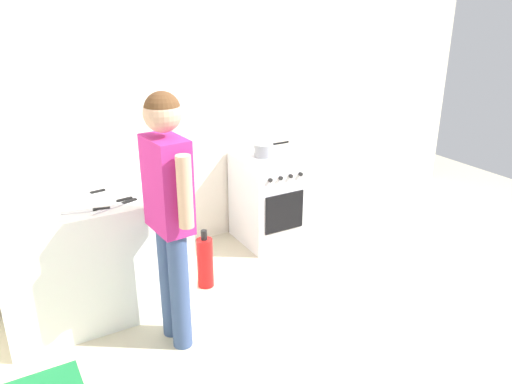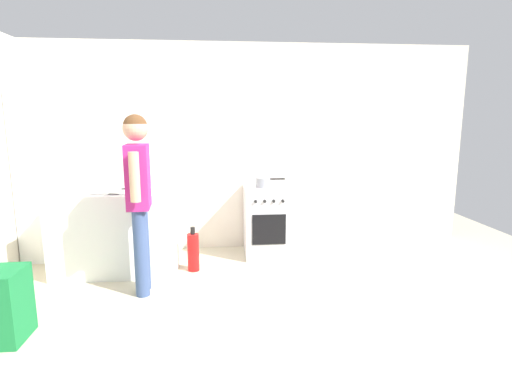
{
  "view_description": "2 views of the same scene",
  "coord_description": "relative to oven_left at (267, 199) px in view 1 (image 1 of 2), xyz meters",
  "views": [
    {
      "loc": [
        -1.92,
        -2.18,
        2.22
      ],
      "look_at": [
        -0.12,
        0.97,
        0.79
      ],
      "focal_mm": 35.0,
      "sensor_mm": 36.0,
      "label": 1
    },
    {
      "loc": [
        -0.21,
        -3.19,
        1.67
      ],
      "look_at": [
        0.15,
        0.78,
        0.94
      ],
      "focal_mm": 28.0,
      "sensor_mm": 36.0,
      "label": 2
    }
  ],
  "objects": [
    {
      "name": "knife_bread",
      "position": [
        -1.55,
        -0.61,
        0.48
      ],
      "size": [
        0.34,
        0.14,
        0.01
      ],
      "color": "silver",
      "rests_on": "counter_unit"
    },
    {
      "name": "counter_unit",
      "position": [
        -1.7,
        -0.38,
        0.02
      ],
      "size": [
        1.3,
        0.7,
        0.9
      ],
      "primitive_type": "cube",
      "color": "white",
      "rests_on": "ground"
    },
    {
      "name": "back_wall",
      "position": [
        -0.35,
        0.37,
        0.87
      ],
      "size": [
        6.0,
        0.1,
        2.6
      ],
      "primitive_type": "cube",
      "color": "silver",
      "rests_on": "ground"
    },
    {
      "name": "knife_utility",
      "position": [
        -1.42,
        -0.52,
        0.48
      ],
      "size": [
        0.25,
        0.06,
        0.01
      ],
      "color": "silver",
      "rests_on": "counter_unit"
    },
    {
      "name": "fire_extinguisher",
      "position": [
        -0.87,
        -0.48,
        -0.21
      ],
      "size": [
        0.13,
        0.13,
        0.5
      ],
      "color": "red",
      "rests_on": "ground"
    },
    {
      "name": "knife_carving",
      "position": [
        -1.7,
        -0.29,
        0.48
      ],
      "size": [
        0.33,
        0.07,
        0.01
      ],
      "color": "silver",
      "rests_on": "counter_unit"
    },
    {
      "name": "ground_plane",
      "position": [
        -0.35,
        -1.58,
        -0.43
      ],
      "size": [
        8.0,
        8.0,
        0.0
      ],
      "primitive_type": "plane",
      "color": "beige"
    },
    {
      "name": "person",
      "position": [
        -1.32,
        -1.0,
        0.61
      ],
      "size": [
        0.23,
        0.57,
        1.71
      ],
      "color": "#384C7A",
      "rests_on": "ground"
    },
    {
      "name": "pot",
      "position": [
        -0.03,
        0.01,
        0.48
      ],
      "size": [
        0.36,
        0.18,
        0.12
      ],
      "color": "gray",
      "rests_on": "oven_left"
    },
    {
      "name": "knife_chef",
      "position": [
        -1.74,
        -0.59,
        0.48
      ],
      "size": [
        0.31,
        0.1,
        0.01
      ],
      "color": "silver",
      "rests_on": "counter_unit"
    },
    {
      "name": "oven_left",
      "position": [
        0.0,
        0.0,
        0.0
      ],
      "size": [
        0.53,
        0.62,
        0.85
      ],
      "color": "silver",
      "rests_on": "ground"
    }
  ]
}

